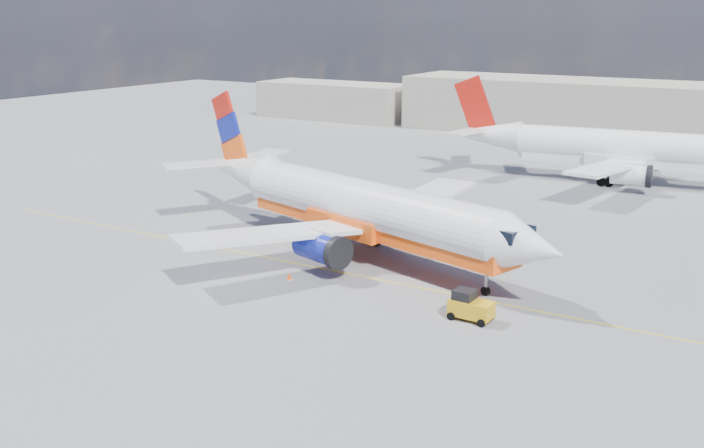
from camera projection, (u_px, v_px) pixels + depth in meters
The scene contains 8 objects.
ground at pixel (321, 285), 51.99m from camera, with size 240.00×240.00×0.00m, color slate.
taxi_line at pixel (345, 273), 54.46m from camera, with size 70.00×0.15×0.01m, color yellow.
terminal_main at pixel (645, 112), 110.22m from camera, with size 70.00×14.00×8.00m, color #ADA595.
terminal_annex at pixel (335, 101), 133.16m from camera, with size 26.00×10.00×6.00m, color #ADA595.
main_jet at pixel (357, 207), 57.73m from camera, with size 36.55×27.87×11.05m.
second_jet at pixel (621, 149), 82.40m from camera, with size 35.65×28.00×10.80m.
gse_tug at pixel (470, 306), 46.01m from camera, with size 2.56×1.64×1.79m.
traffic_cone at pixel (289, 276), 52.99m from camera, with size 0.41×0.41×0.57m.
Camera 1 is at (27.34, -40.86, 17.53)m, focal length 40.00 mm.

